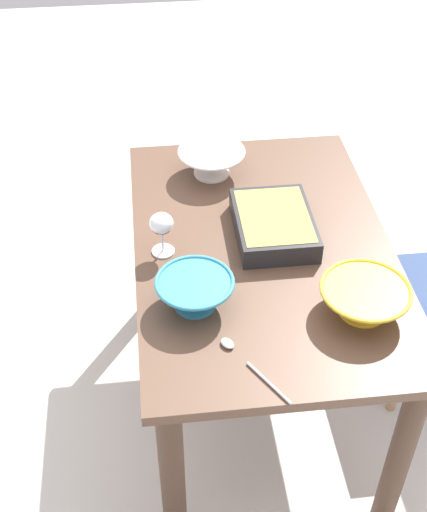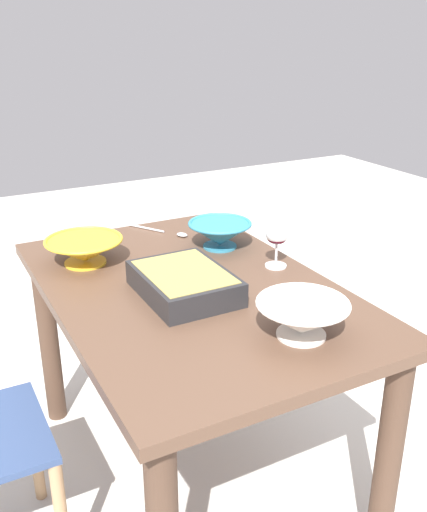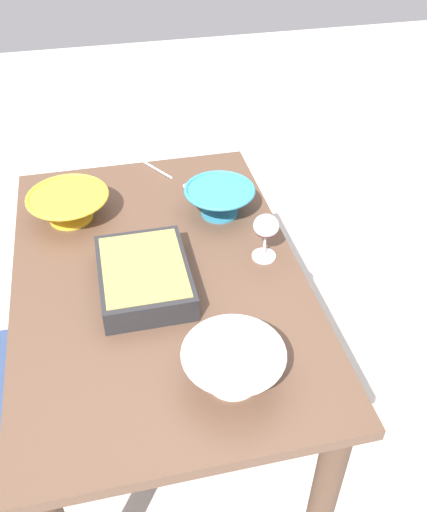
{
  "view_description": "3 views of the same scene",
  "coord_description": "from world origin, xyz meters",
  "px_view_note": "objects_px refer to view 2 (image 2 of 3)",
  "views": [
    {
      "loc": [
        -1.65,
        0.35,
        2.15
      ],
      "look_at": [
        -0.07,
        0.17,
        0.76
      ],
      "focal_mm": 48.54,
      "sensor_mm": 36.0,
      "label": 1
    },
    {
      "loc": [
        1.46,
        -0.7,
        1.48
      ],
      "look_at": [
        -0.0,
        0.08,
        0.81
      ],
      "focal_mm": 40.53,
      "sensor_mm": 36.0,
      "label": 2
    },
    {
      "loc": [
        1.22,
        -0.11,
        1.81
      ],
      "look_at": [
        0.01,
        0.16,
        0.77
      ],
      "focal_mm": 39.74,
      "sensor_mm": 36.0,
      "label": 3
    }
  ],
  "objects_px": {
    "casserole_dish": "(184,282)",
    "serving_bowl": "(84,250)",
    "mixing_bowl": "(302,317)",
    "wine_glass": "(277,237)",
    "small_bowl": "(220,233)",
    "serving_spoon": "(169,232)",
    "dining_table": "(190,322)"
  },
  "relations": [
    {
      "from": "serving_spoon",
      "to": "mixing_bowl",
      "type": "bearing_deg",
      "value": -1.07
    },
    {
      "from": "wine_glass",
      "to": "small_bowl",
      "type": "relative_size",
      "value": 0.65
    },
    {
      "from": "small_bowl",
      "to": "serving_spoon",
      "type": "xyz_separation_m",
      "value": [
        -0.22,
        -0.1,
        -0.05
      ]
    },
    {
      "from": "dining_table",
      "to": "casserole_dish",
      "type": "xyz_separation_m",
      "value": [
        0.05,
        -0.04,
        0.17
      ]
    },
    {
      "from": "small_bowl",
      "to": "serving_bowl",
      "type": "relative_size",
      "value": 0.88
    },
    {
      "from": "wine_glass",
      "to": "casserole_dish",
      "type": "relative_size",
      "value": 0.45
    },
    {
      "from": "mixing_bowl",
      "to": "small_bowl",
      "type": "xyz_separation_m",
      "value": [
        -0.66,
        0.12,
        -0.0
      ]
    },
    {
      "from": "dining_table",
      "to": "serving_spoon",
      "type": "bearing_deg",
      "value": 163.81
    },
    {
      "from": "casserole_dish",
      "to": "serving_spoon",
      "type": "distance_m",
      "value": 0.54
    },
    {
      "from": "dining_table",
      "to": "serving_bowl",
      "type": "distance_m",
      "value": 0.44
    },
    {
      "from": "casserole_dish",
      "to": "small_bowl",
      "type": "relative_size",
      "value": 1.44
    },
    {
      "from": "casserole_dish",
      "to": "small_bowl",
      "type": "height_order",
      "value": "small_bowl"
    },
    {
      "from": "dining_table",
      "to": "small_bowl",
      "type": "bearing_deg",
      "value": 135.66
    },
    {
      "from": "dining_table",
      "to": "casserole_dish",
      "type": "height_order",
      "value": "casserole_dish"
    },
    {
      "from": "serving_bowl",
      "to": "casserole_dish",
      "type": "bearing_deg",
      "value": 27.0
    },
    {
      "from": "casserole_dish",
      "to": "serving_bowl",
      "type": "height_order",
      "value": "serving_bowl"
    },
    {
      "from": "wine_glass",
      "to": "small_bowl",
      "type": "distance_m",
      "value": 0.26
    },
    {
      "from": "dining_table",
      "to": "mixing_bowl",
      "type": "distance_m",
      "value": 0.47
    },
    {
      "from": "small_bowl",
      "to": "serving_bowl",
      "type": "xyz_separation_m",
      "value": [
        -0.08,
        -0.47,
        -0.0
      ]
    },
    {
      "from": "wine_glass",
      "to": "small_bowl",
      "type": "height_order",
      "value": "wine_glass"
    },
    {
      "from": "wine_glass",
      "to": "casserole_dish",
      "type": "distance_m",
      "value": 0.37
    },
    {
      "from": "mixing_bowl",
      "to": "serving_bowl",
      "type": "xyz_separation_m",
      "value": [
        -0.74,
        -0.35,
        -0.0
      ]
    },
    {
      "from": "small_bowl",
      "to": "serving_spoon",
      "type": "height_order",
      "value": "small_bowl"
    },
    {
      "from": "wine_glass",
      "to": "mixing_bowl",
      "type": "bearing_deg",
      "value": -25.56
    },
    {
      "from": "dining_table",
      "to": "wine_glass",
      "type": "distance_m",
      "value": 0.39
    },
    {
      "from": "small_bowl",
      "to": "mixing_bowl",
      "type": "bearing_deg",
      "value": -10.42
    },
    {
      "from": "casserole_dish",
      "to": "serving_bowl",
      "type": "xyz_separation_m",
      "value": [
        -0.37,
        -0.19,
        0.01
      ]
    },
    {
      "from": "mixing_bowl",
      "to": "serving_bowl",
      "type": "height_order",
      "value": "mixing_bowl"
    },
    {
      "from": "serving_bowl",
      "to": "dining_table",
      "type": "bearing_deg",
      "value": 35.73
    },
    {
      "from": "serving_bowl",
      "to": "small_bowl",
      "type": "bearing_deg",
      "value": 80.55
    },
    {
      "from": "dining_table",
      "to": "mixing_bowl",
      "type": "height_order",
      "value": "mixing_bowl"
    },
    {
      "from": "casserole_dish",
      "to": "mixing_bowl",
      "type": "xyz_separation_m",
      "value": [
        0.36,
        0.16,
        0.01
      ]
    }
  ]
}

